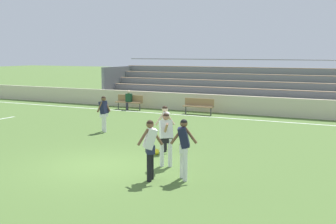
{
  "coord_description": "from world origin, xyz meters",
  "views": [
    {
      "loc": [
        7.8,
        -10.81,
        3.52
      ],
      "look_at": [
        0.5,
        3.79,
        1.26
      ],
      "focal_mm": 46.04,
      "sensor_mm": 36.0,
      "label": 1
    }
  ],
  "objects_px": {
    "spectator_seated": "(129,98)",
    "soccer_ball": "(156,152)",
    "player_dark_trailing_run": "(184,144)",
    "bleacher_stand": "(235,87)",
    "player_dark_wide_left": "(104,111)",
    "player_white_dropping_back": "(165,124)",
    "player_white_wide_right": "(166,135)",
    "bench_near_wall_gap": "(199,105)",
    "player_white_on_ball": "(150,145)",
    "bench_far_right": "(130,101)"
  },
  "relations": [
    {
      "from": "spectator_seated",
      "to": "soccer_ball",
      "type": "relative_size",
      "value": 5.5
    },
    {
      "from": "player_dark_trailing_run",
      "to": "spectator_seated",
      "type": "bearing_deg",
      "value": 127.57
    },
    {
      "from": "bleacher_stand",
      "to": "player_dark_wide_left",
      "type": "height_order",
      "value": "bleacher_stand"
    },
    {
      "from": "player_white_dropping_back",
      "to": "player_white_wide_right",
      "type": "distance_m",
      "value": 2.14
    },
    {
      "from": "bench_near_wall_gap",
      "to": "player_dark_wide_left",
      "type": "bearing_deg",
      "value": -103.16
    },
    {
      "from": "bleacher_stand",
      "to": "player_dark_trailing_run",
      "type": "distance_m",
      "value": 16.45
    },
    {
      "from": "player_white_wide_right",
      "to": "player_dark_wide_left",
      "type": "distance_m",
      "value": 6.55
    },
    {
      "from": "bench_near_wall_gap",
      "to": "player_white_dropping_back",
      "type": "distance_m",
      "value": 9.54
    },
    {
      "from": "player_white_wide_right",
      "to": "player_dark_wide_left",
      "type": "xyz_separation_m",
      "value": [
        -5.15,
        4.04,
        -0.06
      ]
    },
    {
      "from": "player_white_wide_right",
      "to": "player_dark_wide_left",
      "type": "height_order",
      "value": "player_white_wide_right"
    },
    {
      "from": "player_white_dropping_back",
      "to": "player_dark_trailing_run",
      "type": "xyz_separation_m",
      "value": [
        2.06,
        -2.9,
        0.05
      ]
    },
    {
      "from": "bleacher_stand",
      "to": "player_white_wide_right",
      "type": "height_order",
      "value": "bleacher_stand"
    },
    {
      "from": "player_white_dropping_back",
      "to": "player_white_wide_right",
      "type": "bearing_deg",
      "value": -62.14
    },
    {
      "from": "bleacher_stand",
      "to": "bench_near_wall_gap",
      "type": "bearing_deg",
      "value": -103.09
    },
    {
      "from": "soccer_ball",
      "to": "bleacher_stand",
      "type": "bearing_deg",
      "value": 96.57
    },
    {
      "from": "player_white_dropping_back",
      "to": "player_white_on_ball",
      "type": "xyz_separation_m",
      "value": [
        1.28,
        -3.4,
        0.04
      ]
    },
    {
      "from": "spectator_seated",
      "to": "bleacher_stand",
      "type": "bearing_deg",
      "value": 36.1
    },
    {
      "from": "player_white_on_ball",
      "to": "player_dark_wide_left",
      "type": "bearing_deg",
      "value": 134.35
    },
    {
      "from": "player_dark_trailing_run",
      "to": "bleacher_stand",
      "type": "bearing_deg",
      "value": 102.82
    },
    {
      "from": "player_white_on_ball",
      "to": "soccer_ball",
      "type": "bearing_deg",
      "value": 115.12
    },
    {
      "from": "bench_far_right",
      "to": "player_dark_wide_left",
      "type": "distance_m",
      "value": 7.66
    },
    {
      "from": "player_white_wide_right",
      "to": "player_dark_wide_left",
      "type": "bearing_deg",
      "value": 141.86
    },
    {
      "from": "bench_far_right",
      "to": "player_dark_wide_left",
      "type": "height_order",
      "value": "player_dark_wide_left"
    },
    {
      "from": "player_dark_trailing_run",
      "to": "soccer_ball",
      "type": "xyz_separation_m",
      "value": [
        -2.06,
        2.21,
        -0.91
      ]
    },
    {
      "from": "soccer_ball",
      "to": "spectator_seated",
      "type": "bearing_deg",
      "value": 126.24
    },
    {
      "from": "player_white_on_ball",
      "to": "player_white_wide_right",
      "type": "bearing_deg",
      "value": 100.38
    },
    {
      "from": "bench_far_right",
      "to": "spectator_seated",
      "type": "relative_size",
      "value": 1.49
    },
    {
      "from": "bleacher_stand",
      "to": "player_white_dropping_back",
      "type": "xyz_separation_m",
      "value": [
        1.59,
        -13.14,
        -0.36
      ]
    },
    {
      "from": "player_white_dropping_back",
      "to": "soccer_ball",
      "type": "relative_size",
      "value": 7.45
    },
    {
      "from": "player_dark_trailing_run",
      "to": "player_dark_wide_left",
      "type": "bearing_deg",
      "value": 140.88
    },
    {
      "from": "bench_far_right",
      "to": "soccer_ball",
      "type": "bearing_deg",
      "value": -54.08
    },
    {
      "from": "bleacher_stand",
      "to": "player_white_dropping_back",
      "type": "bearing_deg",
      "value": -83.1
    },
    {
      "from": "player_dark_wide_left",
      "to": "bench_far_right",
      "type": "bearing_deg",
      "value": 113.09
    },
    {
      "from": "player_white_on_ball",
      "to": "soccer_ball",
      "type": "xyz_separation_m",
      "value": [
        -1.27,
        2.71,
        -0.9
      ]
    },
    {
      "from": "bleacher_stand",
      "to": "spectator_seated",
      "type": "bearing_deg",
      "value": -143.9
    },
    {
      "from": "player_dark_trailing_run",
      "to": "bench_near_wall_gap",
      "type": "bearing_deg",
      "value": 110.68
    },
    {
      "from": "bleacher_stand",
      "to": "player_white_dropping_back",
      "type": "distance_m",
      "value": 13.24
    },
    {
      "from": "bleacher_stand",
      "to": "player_white_wide_right",
      "type": "distance_m",
      "value": 15.25
    },
    {
      "from": "player_white_dropping_back",
      "to": "soccer_ball",
      "type": "distance_m",
      "value": 1.1
    },
    {
      "from": "player_white_dropping_back",
      "to": "player_white_wide_right",
      "type": "relative_size",
      "value": 0.97
    },
    {
      "from": "bench_far_right",
      "to": "player_white_dropping_back",
      "type": "height_order",
      "value": "player_white_dropping_back"
    },
    {
      "from": "bench_far_right",
      "to": "player_white_dropping_back",
      "type": "relative_size",
      "value": 1.1
    },
    {
      "from": "spectator_seated",
      "to": "bench_far_right",
      "type": "bearing_deg",
      "value": 90.0
    },
    {
      "from": "bench_far_right",
      "to": "bench_near_wall_gap",
      "type": "distance_m",
      "value": 4.65
    },
    {
      "from": "spectator_seated",
      "to": "player_white_wide_right",
      "type": "distance_m",
      "value": 13.67
    },
    {
      "from": "bench_near_wall_gap",
      "to": "player_white_dropping_back",
      "type": "relative_size",
      "value": 1.1
    },
    {
      "from": "player_white_on_ball",
      "to": "soccer_ball",
      "type": "relative_size",
      "value": 7.71
    },
    {
      "from": "bench_far_right",
      "to": "soccer_ball",
      "type": "height_order",
      "value": "bench_far_right"
    },
    {
      "from": "bleacher_stand",
      "to": "player_white_dropping_back",
      "type": "height_order",
      "value": "bleacher_stand"
    },
    {
      "from": "player_white_dropping_back",
      "to": "bench_far_right",
      "type": "bearing_deg",
      "value": 127.88
    }
  ]
}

